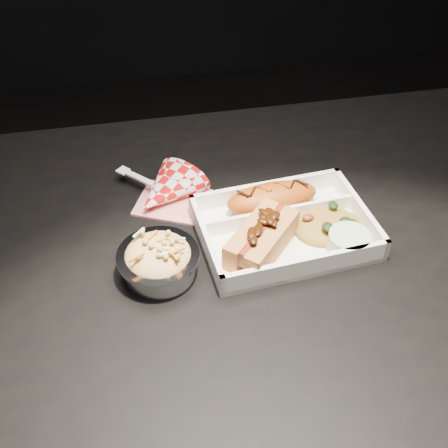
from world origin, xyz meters
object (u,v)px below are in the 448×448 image
(hotdog, at_px, (262,237))
(napkin_fork, at_px, (165,192))
(foil_coleslaw_cup, at_px, (158,259))
(dining_table, at_px, (271,292))
(fried_pastry, at_px, (272,198))
(food_tray, at_px, (284,230))

(hotdog, relative_size, napkin_fork, 0.86)
(hotdog, height_order, foil_coleslaw_cup, hotdog)
(dining_table, xyz_separation_m, hotdog, (-0.02, 0.00, 0.12))
(hotdog, bearing_deg, dining_table, -50.22)
(fried_pastry, height_order, napkin_fork, napkin_fork)
(fried_pastry, relative_size, foil_coleslaw_cup, 1.27)
(fried_pastry, xyz_separation_m, hotdog, (-0.04, -0.09, 0.00))
(napkin_fork, bearing_deg, fried_pastry, 24.82)
(food_tray, height_order, hotdog, hotdog)
(hotdog, xyz_separation_m, napkin_fork, (-0.12, 0.15, -0.02))
(fried_pastry, xyz_separation_m, foil_coleslaw_cup, (-0.19, -0.10, -0.00))
(food_tray, xyz_separation_m, napkin_fork, (-0.16, 0.12, 0.01))
(fried_pastry, height_order, foil_coleslaw_cup, foil_coleslaw_cup)
(food_tray, distance_m, hotdog, 0.06)
(fried_pastry, relative_size, hotdog, 1.10)
(napkin_fork, bearing_deg, dining_table, -0.15)
(dining_table, height_order, napkin_fork, napkin_fork)
(dining_table, bearing_deg, fried_pastry, 78.64)
(fried_pastry, distance_m, hotdog, 0.09)
(dining_table, xyz_separation_m, food_tray, (0.02, 0.03, 0.10))
(foil_coleslaw_cup, bearing_deg, hotdog, 4.22)
(dining_table, relative_size, food_tray, 4.54)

